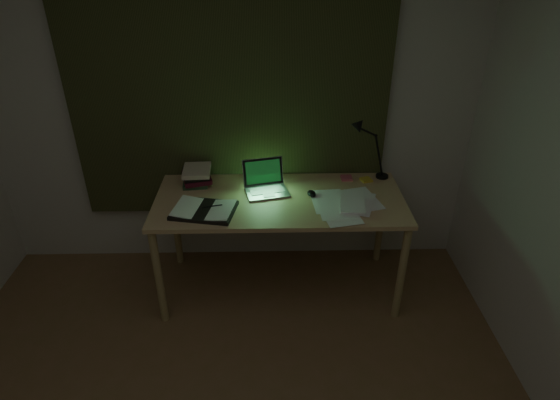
{
  "coord_description": "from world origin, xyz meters",
  "views": [
    {
      "loc": [
        0.28,
        -1.17,
        2.32
      ],
      "look_at": [
        0.34,
        1.43,
        0.82
      ],
      "focal_mm": 30.0,
      "sensor_mm": 36.0,
      "label": 1
    }
  ],
  "objects_px": {
    "desk": "(280,245)",
    "loose_papers": "(344,204)",
    "laptop": "(267,180)",
    "open_textbook": "(204,210)",
    "book_stack": "(196,175)",
    "desk_lamp": "(386,146)"
  },
  "relations": [
    {
      "from": "open_textbook",
      "to": "book_stack",
      "type": "xyz_separation_m",
      "value": [
        -0.1,
        0.4,
        0.04
      ]
    },
    {
      "from": "desk",
      "to": "laptop",
      "type": "distance_m",
      "value": 0.5
    },
    {
      "from": "laptop",
      "to": "open_textbook",
      "type": "xyz_separation_m",
      "value": [
        -0.4,
        -0.24,
        -0.09
      ]
    },
    {
      "from": "book_stack",
      "to": "desk_lamp",
      "type": "relative_size",
      "value": 0.46
    },
    {
      "from": "desk",
      "to": "loose_papers",
      "type": "relative_size",
      "value": 4.4
    },
    {
      "from": "open_textbook",
      "to": "book_stack",
      "type": "height_order",
      "value": "book_stack"
    },
    {
      "from": "laptop",
      "to": "book_stack",
      "type": "distance_m",
      "value": 0.53
    },
    {
      "from": "desk",
      "to": "book_stack",
      "type": "height_order",
      "value": "book_stack"
    },
    {
      "from": "open_textbook",
      "to": "desk_lamp",
      "type": "xyz_separation_m",
      "value": [
        1.24,
        0.46,
        0.23
      ]
    },
    {
      "from": "desk",
      "to": "laptop",
      "type": "xyz_separation_m",
      "value": [
        -0.08,
        0.07,
        0.48
      ]
    },
    {
      "from": "desk_lamp",
      "to": "book_stack",
      "type": "bearing_deg",
      "value": 175.53
    },
    {
      "from": "desk",
      "to": "open_textbook",
      "type": "distance_m",
      "value": 0.65
    },
    {
      "from": "book_stack",
      "to": "desk_lamp",
      "type": "bearing_deg",
      "value": 2.53
    },
    {
      "from": "book_stack",
      "to": "desk_lamp",
      "type": "height_order",
      "value": "desk_lamp"
    },
    {
      "from": "loose_papers",
      "to": "book_stack",
      "type": "bearing_deg",
      "value": 161.56
    },
    {
      "from": "laptop",
      "to": "loose_papers",
      "type": "xyz_separation_m",
      "value": [
        0.5,
        -0.17,
        -0.09
      ]
    },
    {
      "from": "desk",
      "to": "laptop",
      "type": "relative_size",
      "value": 5.25
    },
    {
      "from": "open_textbook",
      "to": "book_stack",
      "type": "distance_m",
      "value": 0.41
    },
    {
      "from": "book_stack",
      "to": "laptop",
      "type": "bearing_deg",
      "value": -17.84
    },
    {
      "from": "laptop",
      "to": "desk_lamp",
      "type": "relative_size",
      "value": 0.66
    },
    {
      "from": "open_textbook",
      "to": "desk_lamp",
      "type": "relative_size",
      "value": 0.8
    },
    {
      "from": "desk",
      "to": "book_stack",
      "type": "bearing_deg",
      "value": 158.22
    }
  ]
}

